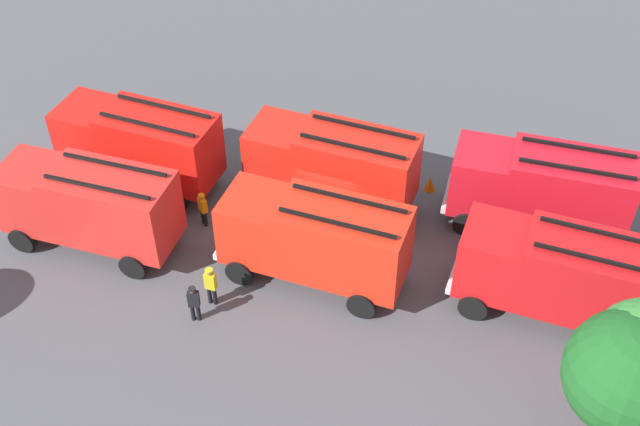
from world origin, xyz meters
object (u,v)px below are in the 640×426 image
(fire_truck_5, at_px, (89,204))
(fire_truck_4, at_px, (315,238))
(traffic_cone_1, at_px, (52,191))
(firefighter_1, at_px, (203,208))
(traffic_cone_2, at_px, (382,170))
(traffic_cone_0, at_px, (430,183))
(firefighter_0, at_px, (211,284))
(fire_truck_1, at_px, (332,164))
(fire_truck_3, at_px, (560,272))
(firefighter_2, at_px, (194,302))
(tree_1, at_px, (630,375))
(fire_truck_2, at_px, (139,142))
(fire_truck_0, at_px, (542,186))

(fire_truck_5, bearing_deg, fire_truck_4, -174.85)
(traffic_cone_1, bearing_deg, firefighter_1, 176.72)
(traffic_cone_1, height_order, traffic_cone_2, traffic_cone_2)
(traffic_cone_2, bearing_deg, traffic_cone_0, 166.89)
(firefighter_0, bearing_deg, traffic_cone_0, -35.38)
(fire_truck_1, xyz_separation_m, fire_truck_3, (-9.08, 4.46, 0.00))
(firefighter_2, bearing_deg, traffic_cone_1, 44.75)
(fire_truck_3, xyz_separation_m, fire_truck_5, (17.89, -0.11, 0.00))
(fire_truck_1, height_order, traffic_cone_1, fire_truck_1)
(fire_truck_4, distance_m, fire_truck_5, 9.02)
(fire_truck_1, distance_m, fire_truck_4, 4.46)
(fire_truck_5, bearing_deg, fire_truck_3, -174.56)
(firefighter_1, distance_m, traffic_cone_2, 8.21)
(fire_truck_1, bearing_deg, firefighter_0, 72.32)
(fire_truck_3, relative_size, traffic_cone_1, 12.77)
(fire_truck_1, bearing_deg, fire_truck_3, 163.12)
(tree_1, relative_size, traffic_cone_0, 8.48)
(fire_truck_2, bearing_deg, tree_1, 161.98)
(fire_truck_4, distance_m, tree_1, 11.91)
(fire_truck_2, relative_size, traffic_cone_0, 10.71)
(fire_truck_3, bearing_deg, fire_truck_4, 8.83)
(firefighter_0, height_order, traffic_cone_1, firefighter_0)
(fire_truck_2, height_order, tree_1, tree_1)
(fire_truck_3, xyz_separation_m, traffic_cone_0, (5.05, -6.18, -1.80))
(fire_truck_4, relative_size, tree_1, 1.26)
(traffic_cone_1, bearing_deg, fire_truck_3, 173.26)
(fire_truck_4, relative_size, traffic_cone_2, 11.89)
(firefighter_1, height_order, tree_1, tree_1)
(fire_truck_4, xyz_separation_m, traffic_cone_1, (12.15, -2.48, -1.86))
(fire_truck_0, bearing_deg, fire_truck_5, 19.29)
(traffic_cone_2, bearing_deg, firefighter_1, 34.17)
(firefighter_2, relative_size, tree_1, 0.28)
(fire_truck_3, height_order, traffic_cone_2, fire_truck_3)
(firefighter_2, xyz_separation_m, tree_1, (-14.21, 2.67, 3.06))
(fire_truck_4, bearing_deg, tree_1, 159.85)
(fire_truck_1, bearing_deg, firefighter_2, 72.95)
(traffic_cone_0, bearing_deg, fire_truck_1, 23.10)
(firefighter_1, bearing_deg, traffic_cone_0, 158.70)
(fire_truck_2, bearing_deg, traffic_cone_1, 35.44)
(fire_truck_2, xyz_separation_m, firefighter_2, (-4.70, 7.17, -1.21))
(tree_1, xyz_separation_m, traffic_cone_0, (6.52, -11.79, -3.65))
(fire_truck_2, height_order, traffic_cone_0, fire_truck_2)
(fire_truck_0, relative_size, traffic_cone_0, 10.51)
(fire_truck_0, relative_size, firefighter_2, 4.36)
(firefighter_1, bearing_deg, traffic_cone_1, -49.11)
(fire_truck_0, height_order, traffic_cone_0, fire_truck_0)
(firefighter_0, height_order, firefighter_1, firefighter_0)
(fire_truck_1, height_order, firefighter_2, fire_truck_1)
(fire_truck_3, distance_m, fire_truck_4, 8.87)
(fire_truck_2, relative_size, firefighter_0, 4.19)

